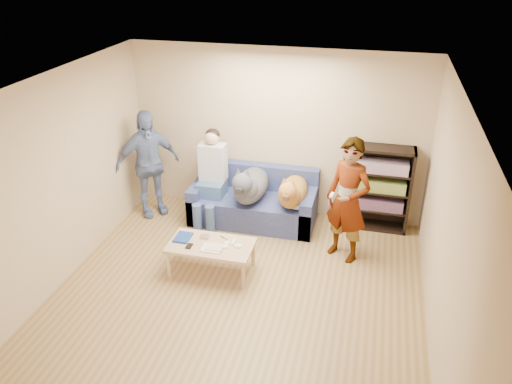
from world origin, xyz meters
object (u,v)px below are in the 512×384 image
(person_standing_left, at_px, (148,164))
(notebook_blue, at_px, (183,237))
(camera_silver, at_px, (205,237))
(dog_tan, at_px, (292,192))
(person_seated, at_px, (211,174))
(bookshelf, at_px, (376,186))
(coffee_table, at_px, (211,247))
(sofa, at_px, (254,203))
(person_standing_right, at_px, (348,201))
(dog_gray, at_px, (250,185))

(person_standing_left, xyz_separation_m, notebook_blue, (1.03, -1.24, -0.42))
(camera_silver, height_order, dog_tan, dog_tan)
(notebook_blue, relative_size, camera_silver, 2.36)
(camera_silver, xyz_separation_m, dog_tan, (0.95, 1.17, 0.19))
(person_seated, xyz_separation_m, bookshelf, (2.44, 0.36, -0.09))
(notebook_blue, height_order, person_seated, person_seated)
(camera_silver, bearing_deg, person_standing_left, 138.21)
(person_standing_left, height_order, person_seated, person_standing_left)
(coffee_table, bearing_deg, person_standing_left, 137.92)
(camera_silver, height_order, person_seated, person_seated)
(dog_tan, bearing_deg, sofa, 164.09)
(person_standing_left, distance_m, person_seated, 1.01)
(person_standing_right, relative_size, person_standing_left, 1.01)
(person_standing_right, relative_size, sofa, 0.91)
(camera_silver, bearing_deg, person_seated, 104.08)
(person_standing_left, relative_size, sofa, 0.90)
(person_standing_left, distance_m, coffee_table, 1.98)
(notebook_blue, bearing_deg, person_standing_right, 19.53)
(dog_gray, relative_size, bookshelf, 0.99)
(coffee_table, relative_size, bookshelf, 0.85)
(sofa, bearing_deg, camera_silver, -103.77)
(dog_gray, xyz_separation_m, bookshelf, (1.82, 0.42, 0.00))
(person_seated, distance_m, dog_tan, 1.26)
(person_seated, xyz_separation_m, dog_tan, (1.25, -0.05, -0.13))
(coffee_table, bearing_deg, dog_tan, 57.46)
(person_standing_right, xyz_separation_m, sofa, (-1.44, 0.69, -0.58))
(person_seated, bearing_deg, notebook_blue, -88.83)
(notebook_blue, bearing_deg, sofa, 66.71)
(person_standing_right, relative_size, notebook_blue, 6.65)
(bookshelf, bearing_deg, camera_silver, -143.40)
(notebook_blue, xyz_separation_m, coffee_table, (0.40, -0.05, -0.06))
(person_standing_right, distance_m, person_standing_left, 3.13)
(dog_gray, xyz_separation_m, dog_tan, (0.64, 0.01, -0.04))
(notebook_blue, xyz_separation_m, person_seated, (-0.03, 1.29, 0.34))
(notebook_blue, bearing_deg, dog_tan, 45.42)
(person_standing_left, bearing_deg, notebook_blue, -93.50)
(person_standing_right, relative_size, coffee_table, 1.57)
(dog_gray, xyz_separation_m, coffee_table, (-0.19, -1.28, -0.30))
(dog_gray, bearing_deg, coffee_table, -98.24)
(camera_silver, distance_m, bookshelf, 2.66)
(sofa, height_order, dog_gray, dog_gray)
(coffee_table, distance_m, bookshelf, 2.65)
(dog_tan, distance_m, coffee_table, 1.56)
(person_standing_left, bearing_deg, dog_gray, -43.38)
(person_standing_left, bearing_deg, person_seated, -40.24)
(dog_tan, bearing_deg, camera_silver, -128.85)
(dog_gray, distance_m, dog_tan, 0.64)
(person_standing_right, distance_m, bookshelf, 1.01)
(sofa, relative_size, dog_gray, 1.48)
(person_seated, bearing_deg, person_standing_right, -15.13)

